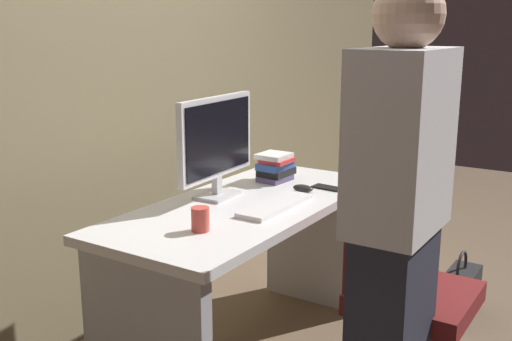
% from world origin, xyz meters
% --- Properties ---
extents(wall_back, '(6.40, 0.10, 3.00)m').
position_xyz_m(wall_back, '(0.00, 0.80, 1.50)').
color(wall_back, '#8C7F5B').
rests_on(wall_back, ground).
extents(desk, '(1.47, 0.66, 0.74)m').
position_xyz_m(desk, '(0.00, 0.00, 0.51)').
color(desk, white).
rests_on(desk, ground).
extents(office_chair, '(0.52, 0.52, 0.94)m').
position_xyz_m(office_chair, '(0.04, -0.71, 0.43)').
color(office_chair, black).
rests_on(office_chair, ground).
extents(person_at_desk, '(0.40, 0.24, 1.64)m').
position_xyz_m(person_at_desk, '(-0.32, -0.80, 0.84)').
color(person_at_desk, '#262838').
rests_on(person_at_desk, ground).
extents(monitor, '(0.54, 0.15, 0.46)m').
position_xyz_m(monitor, '(0.00, 0.16, 0.99)').
color(monitor, silver).
rests_on(monitor, desk).
extents(keyboard, '(0.43, 0.13, 0.02)m').
position_xyz_m(keyboard, '(-0.00, -0.15, 0.75)').
color(keyboard, white).
rests_on(keyboard, desk).
extents(mouse, '(0.06, 0.10, 0.03)m').
position_xyz_m(mouse, '(0.29, -0.13, 0.75)').
color(mouse, black).
rests_on(mouse, desk).
extents(cup_near_keyboard, '(0.07, 0.07, 0.09)m').
position_xyz_m(cup_near_keyboard, '(-0.42, -0.07, 0.78)').
color(cup_near_keyboard, '#D84C3F').
rests_on(cup_near_keyboard, desk).
extents(book_stack, '(0.20, 0.15, 0.14)m').
position_xyz_m(book_stack, '(0.40, 0.09, 0.81)').
color(book_stack, '#594C72').
rests_on(book_stack, desk).
extents(cell_phone, '(0.08, 0.15, 0.01)m').
position_xyz_m(cell_phone, '(0.40, -0.20, 0.74)').
color(cell_phone, black).
rests_on(cell_phone, desk).
extents(handbag, '(0.34, 0.14, 0.38)m').
position_xyz_m(handbag, '(0.88, -0.74, 0.14)').
color(handbag, '#262628').
rests_on(handbag, ground).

